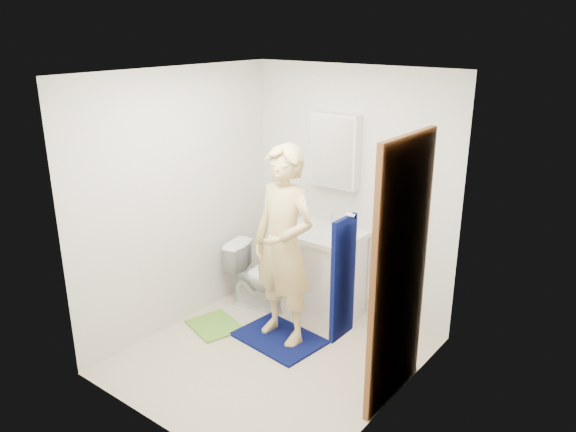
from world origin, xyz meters
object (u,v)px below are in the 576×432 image
(medicine_cabinet, at_px, (335,151))
(towel, at_px, (343,279))
(toothbrush_cup, at_px, (346,228))
(soap_dispenser, at_px, (290,217))
(vanity_cabinet, at_px, (320,274))
(man, at_px, (284,246))
(toilet, at_px, (260,276))

(medicine_cabinet, bearing_deg, towel, -55.39)
(toothbrush_cup, bearing_deg, soap_dispenser, -156.26)
(vanity_cabinet, bearing_deg, man, -85.67)
(vanity_cabinet, distance_m, toilet, 0.61)
(vanity_cabinet, bearing_deg, toilet, -151.83)
(soap_dispenser, xyz_separation_m, man, (0.35, -0.55, -0.04))
(man, bearing_deg, medicine_cabinet, 99.01)
(towel, distance_m, toothbrush_cup, 1.92)
(toilet, xyz_separation_m, man, (0.58, -0.35, 0.58))
(vanity_cabinet, height_order, soap_dispenser, soap_dispenser)
(soap_dispenser, height_order, man, man)
(toilet, bearing_deg, towel, -137.08)
(medicine_cabinet, distance_m, towel, 2.11)
(toilet, distance_m, toothbrush_cup, 1.02)
(towel, bearing_deg, toothbrush_cup, 120.98)
(towel, xyz_separation_m, man, (-1.13, 0.85, -0.33))
(toothbrush_cup, bearing_deg, man, -101.65)
(towel, relative_size, soap_dispenser, 3.92)
(medicine_cabinet, xyz_separation_m, man, (0.05, -0.86, -0.68))
(toothbrush_cup, height_order, man, man)
(soap_dispenser, bearing_deg, medicine_cabinet, 46.28)
(medicine_cabinet, xyz_separation_m, toilet, (-0.53, -0.51, -1.27))
(toothbrush_cup, xyz_separation_m, man, (-0.16, -0.77, 0.02))
(soap_dispenser, height_order, toothbrush_cup, soap_dispenser)
(vanity_cabinet, xyz_separation_m, toilet, (-0.53, -0.29, -0.07))
(soap_dispenser, distance_m, toothbrush_cup, 0.56)
(toothbrush_cup, relative_size, man, 0.06)
(vanity_cabinet, height_order, toilet, vanity_cabinet)
(towel, xyz_separation_m, toilet, (-1.71, 1.20, -0.92))
(medicine_cabinet, relative_size, towel, 0.87)
(vanity_cabinet, distance_m, man, 0.82)
(soap_dispenser, bearing_deg, man, -57.62)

